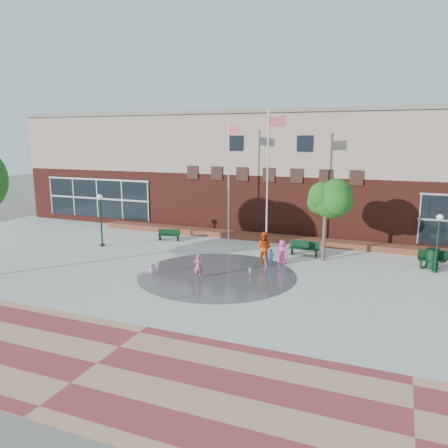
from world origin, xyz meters
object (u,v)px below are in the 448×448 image
at_px(flagpole_left, 229,175).
at_px(bench_left, 169,237).
at_px(flagpole_right, 268,174).
at_px(child_splash, 198,266).
at_px(trash_can, 432,259).

xyz_separation_m(flagpole_left, bench_left, (-3.98, -1.55, -4.42)).
xyz_separation_m(flagpole_right, bench_left, (-7.38, 0.49, -4.76)).
distance_m(flagpole_left, flagpole_right, 3.97).
bearing_deg(flagpole_right, child_splash, -111.23).
bearing_deg(flagpole_left, child_splash, -57.48).
height_order(flagpole_left, child_splash, flagpole_left).
bearing_deg(trash_can, bench_left, 178.56).
xyz_separation_m(flagpole_left, flagpole_right, (3.40, -2.03, 0.34)).
height_order(flagpole_right, trash_can, flagpole_right).
bearing_deg(bench_left, child_splash, -62.48).
distance_m(flagpole_right, trash_can, 10.52).
xyz_separation_m(bench_left, child_splash, (5.54, -6.81, 0.38)).
bearing_deg(trash_can, flagpole_right, -179.64).
height_order(flagpole_left, flagpole_right, flagpole_right).
xyz_separation_m(flagpole_left, child_splash, (1.55, -8.36, -4.04)).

